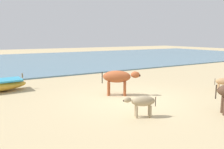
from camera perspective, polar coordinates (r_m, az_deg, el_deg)
ground at (r=8.80m, az=4.50°, el=-6.12°), size 80.00×80.00×0.00m
sea_water at (r=23.69m, az=-18.69°, el=3.31°), size 60.00×20.00×0.08m
calf_near_tan at (r=10.96m, az=26.38°, el=-1.68°), size 0.76×0.77×0.60m
calf_far_dun at (r=6.79m, az=7.53°, el=-6.83°), size 0.95×0.58×0.64m
cow_second_adult_rust at (r=9.18m, az=1.55°, el=-0.77°), size 1.43×1.10×1.02m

